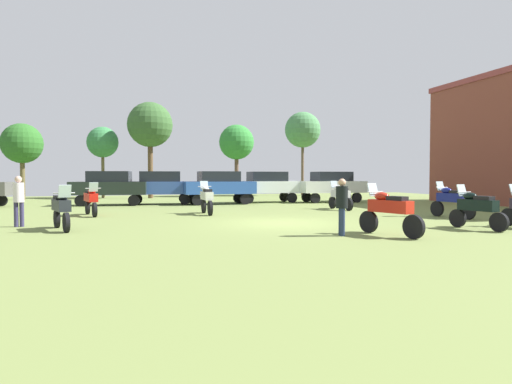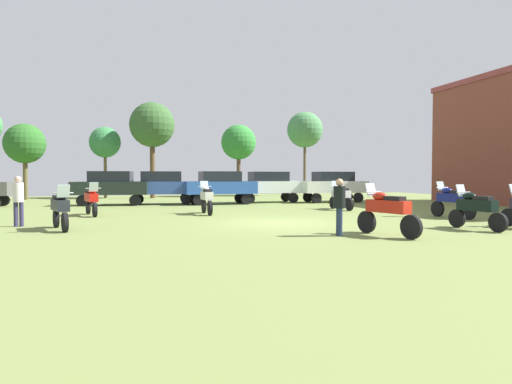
% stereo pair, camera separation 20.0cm
% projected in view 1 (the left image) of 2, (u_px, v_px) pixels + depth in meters
% --- Properties ---
extents(ground_plane, '(44.00, 52.00, 0.02)m').
position_uv_depth(ground_plane, '(282.00, 223.00, 16.25)').
color(ground_plane, olive).
extents(motorcycle_1, '(0.64, 2.24, 1.49)m').
position_uv_depth(motorcycle_1, '(452.00, 200.00, 18.23)').
color(motorcycle_1, black).
rests_on(motorcycle_1, ground).
extents(motorcycle_3, '(0.85, 2.23, 1.50)m').
position_uv_depth(motorcycle_3, '(389.00, 210.00, 12.78)').
color(motorcycle_3, black).
rests_on(motorcycle_3, ground).
extents(motorcycle_4, '(0.62, 2.27, 1.47)m').
position_uv_depth(motorcycle_4, '(340.00, 195.00, 22.78)').
color(motorcycle_4, black).
rests_on(motorcycle_4, ground).
extents(motorcycle_5, '(0.62, 2.11, 1.49)m').
position_uv_depth(motorcycle_5, '(207.00, 198.00, 19.99)').
color(motorcycle_5, black).
rests_on(motorcycle_5, ground).
extents(motorcycle_7, '(0.69, 2.08, 1.44)m').
position_uv_depth(motorcycle_7, '(477.00, 207.00, 14.27)').
color(motorcycle_7, black).
rests_on(motorcycle_7, ground).
extents(motorcycle_8, '(0.79, 2.19, 1.45)m').
position_uv_depth(motorcycle_8, '(91.00, 199.00, 19.20)').
color(motorcycle_8, black).
rests_on(motorcycle_8, ground).
extents(motorcycle_9, '(0.85, 2.07, 1.45)m').
position_uv_depth(motorcycle_9, '(61.00, 208.00, 14.08)').
color(motorcycle_9, black).
rests_on(motorcycle_9, ground).
extents(car_2, '(4.38, 2.01, 2.00)m').
position_uv_depth(car_2, '(219.00, 185.00, 27.07)').
color(car_2, black).
rests_on(car_2, ground).
extents(car_3, '(4.33, 1.87, 2.00)m').
position_uv_depth(car_3, '(267.00, 185.00, 28.95)').
color(car_3, black).
rests_on(car_3, ground).
extents(car_4, '(4.30, 1.81, 2.00)m').
position_uv_depth(car_4, '(331.00, 184.00, 29.16)').
color(car_4, black).
rests_on(car_4, ground).
extents(car_5, '(4.51, 2.37, 2.00)m').
position_uv_depth(car_5, '(110.00, 185.00, 26.05)').
color(car_5, black).
rests_on(car_5, ground).
extents(car_6, '(4.42, 2.11, 2.00)m').
position_uv_depth(car_6, '(160.00, 185.00, 27.01)').
color(car_6, black).
rests_on(car_6, ground).
extents(person_1, '(0.41, 0.41, 1.64)m').
position_uv_depth(person_1, '(342.00, 203.00, 12.73)').
color(person_1, '#202E4C').
rests_on(person_1, ground).
extents(person_2, '(0.38, 0.38, 1.72)m').
position_uv_depth(person_2, '(19.00, 197.00, 14.98)').
color(person_2, '#302C4F').
rests_on(person_2, ground).
extents(tree_1, '(3.15, 3.15, 7.39)m').
position_uv_depth(tree_1, '(303.00, 130.00, 39.30)').
color(tree_1, brown).
rests_on(tree_1, ground).
extents(tree_2, '(2.95, 2.95, 6.08)m').
position_uv_depth(tree_2, '(237.00, 143.00, 37.67)').
color(tree_2, brown).
rests_on(tree_2, ground).
extents(tree_4, '(2.87, 2.87, 5.50)m').
position_uv_depth(tree_4, '(22.00, 144.00, 31.95)').
color(tree_4, brown).
rests_on(tree_4, ground).
extents(tree_5, '(3.48, 3.48, 7.46)m').
position_uv_depth(tree_5, '(150.00, 125.00, 34.56)').
color(tree_5, brown).
rests_on(tree_5, ground).
extents(tree_6, '(2.42, 2.42, 5.60)m').
position_uv_depth(tree_6, '(103.00, 143.00, 35.00)').
color(tree_6, brown).
rests_on(tree_6, ground).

